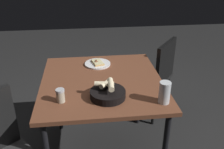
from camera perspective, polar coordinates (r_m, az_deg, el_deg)
name	(u,v)px	position (r m, az deg, el deg)	size (l,w,h in m)	color
dining_table	(102,88)	(1.96, -2.28, -3.15)	(0.97, 0.92, 0.76)	brown
pizza_plate	(98,64)	(2.18, -3.29, 2.50)	(0.22, 0.22, 0.04)	white
bread_basket	(108,93)	(1.69, -1.00, -4.17)	(0.24, 0.24, 0.12)	black
beer_glass	(164,94)	(1.66, 11.79, -4.31)	(0.07, 0.07, 0.15)	silver
pepper_shaker	(61,96)	(1.68, -11.59, -4.85)	(0.06, 0.06, 0.09)	#BFB299
chair_near	(153,73)	(2.67, 9.37, 0.31)	(0.62, 0.62, 0.85)	black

